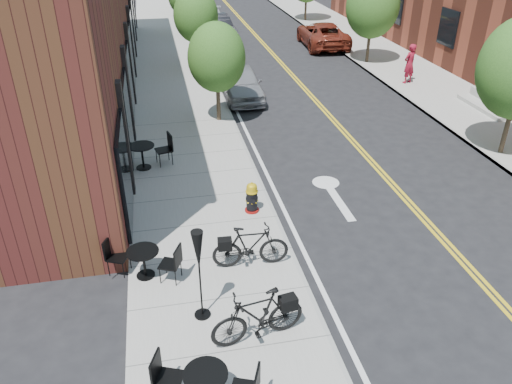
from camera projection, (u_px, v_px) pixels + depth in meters
ground at (292, 251)px, 12.54m from camera, size 120.00×120.00×0.00m
sidewalk_near at (182, 115)px, 20.67m from camera, size 4.00×70.00×0.12m
sidewalk_far at (446, 96)px, 22.76m from camera, size 4.00×70.00×0.12m
building_near at (65, 14)px, 21.59m from camera, size 5.00×28.00×7.00m
tree_near_a at (217, 58)px, 18.81m from camera, size 2.20×2.20×3.81m
tree_near_b at (196, 16)px, 25.56m from camera, size 2.30×2.30×3.98m
tree_far_b at (373, 6)px, 26.13m from camera, size 2.80×2.80×4.62m
fire_hydrant at (252, 198)px, 13.78m from camera, size 0.45×0.45×0.91m
bicycle_left at (258, 316)px, 9.58m from camera, size 1.97×0.85×1.15m
bicycle_right at (251, 246)px, 11.61m from camera, size 1.83×0.60×1.08m
bistro_set_a at (206, 384)px, 8.34m from camera, size 1.78×1.06×0.95m
bistro_set_b at (144, 260)px, 11.30m from camera, size 1.72×1.08×0.92m
bistro_set_c at (142, 153)px, 16.05m from camera, size 1.98×1.01×1.04m
patio_umbrella at (198, 257)px, 9.67m from camera, size 0.34×0.34×2.10m
parked_car_a at (241, 83)px, 22.30m from camera, size 1.73×4.17×1.41m
parked_car_b at (216, 29)px, 31.80m from camera, size 2.35×5.12×1.63m
parked_car_c at (212, 21)px, 34.64m from camera, size 2.17×4.79×1.36m
parked_car_far at (322, 34)px, 30.70m from camera, size 2.77×5.42×1.47m
pedestrian at (409, 64)px, 23.79m from camera, size 0.80×0.68×1.86m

